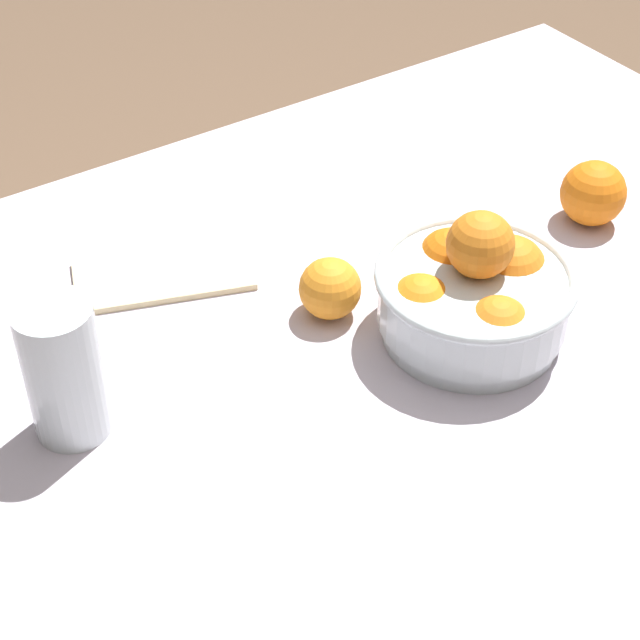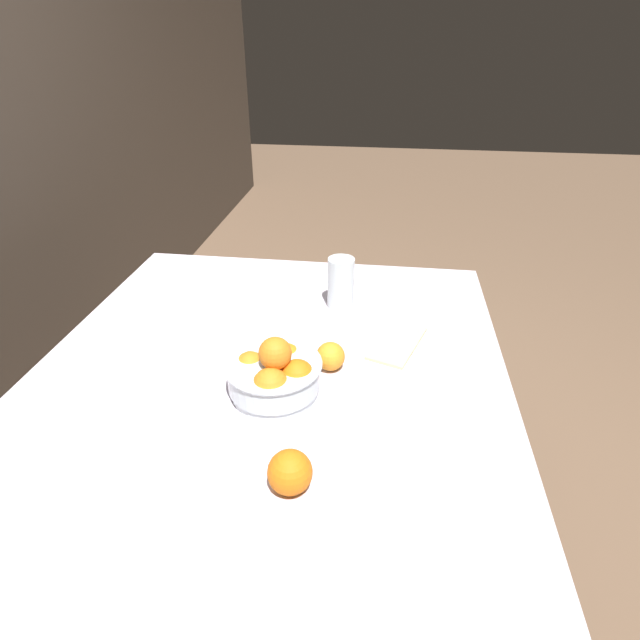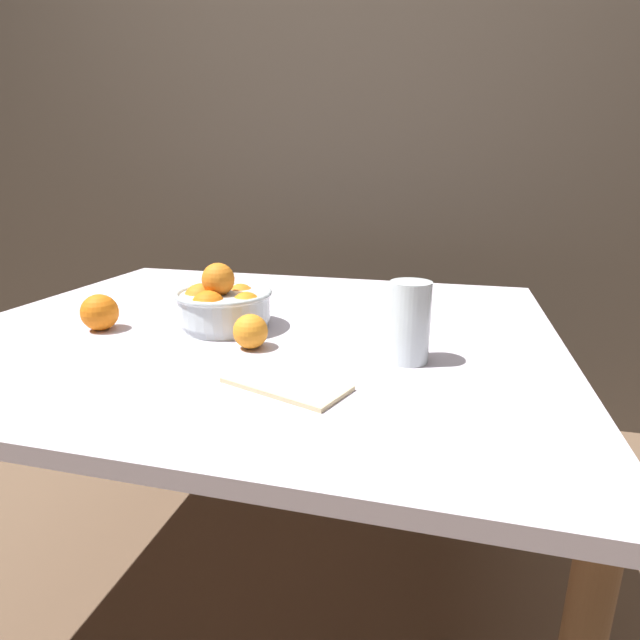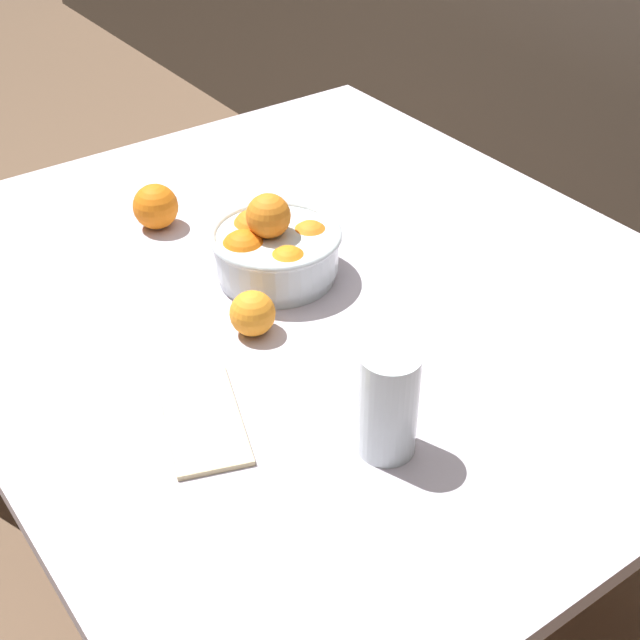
{
  "view_description": "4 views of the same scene",
  "coord_description": "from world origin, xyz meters",
  "px_view_note": "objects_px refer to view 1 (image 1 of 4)",
  "views": [
    {
      "loc": [
        0.57,
        0.62,
        1.48
      ],
      "look_at": [
        0.11,
        -0.07,
        0.77
      ],
      "focal_mm": 60.0,
      "sensor_mm": 36.0,
      "label": 1
    },
    {
      "loc": [
        -0.94,
        -0.26,
        1.43
      ],
      "look_at": [
        0.14,
        -0.11,
        0.78
      ],
      "focal_mm": 28.0,
      "sensor_mm": 36.0,
      "label": 2
    },
    {
      "loc": [
        0.42,
        -1.04,
        1.04
      ],
      "look_at": [
        0.18,
        -0.09,
        0.75
      ],
      "focal_mm": 28.0,
      "sensor_mm": 36.0,
      "label": 3
    },
    {
      "loc": [
        1.0,
        -0.7,
        1.52
      ],
      "look_at": [
        0.15,
        -0.09,
        0.76
      ],
      "focal_mm": 50.0,
      "sensor_mm": 36.0,
      "label": 4
    }
  ],
  "objects_px": {
    "orange_loose_near_bowl": "(330,288)",
    "orange_loose_front": "(593,193)",
    "fruit_bowl": "(473,293)",
    "juice_glass": "(65,377)"
  },
  "relations": [
    {
      "from": "orange_loose_near_bowl",
      "to": "fruit_bowl",
      "type": "bearing_deg",
      "value": 134.79
    },
    {
      "from": "orange_loose_near_bowl",
      "to": "orange_loose_front",
      "type": "xyz_separation_m",
      "value": [
        -0.37,
        0.03,
        0.01
      ]
    },
    {
      "from": "juice_glass",
      "to": "orange_loose_front",
      "type": "xyz_separation_m",
      "value": [
        -0.69,
        0.02,
        -0.03
      ]
    },
    {
      "from": "juice_glass",
      "to": "orange_loose_near_bowl",
      "type": "xyz_separation_m",
      "value": [
        -0.31,
        -0.01,
        -0.03
      ]
    },
    {
      "from": "juice_glass",
      "to": "fruit_bowl",
      "type": "bearing_deg",
      "value": 166.04
    },
    {
      "from": "orange_loose_front",
      "to": "orange_loose_near_bowl",
      "type": "bearing_deg",
      "value": -4.47
    },
    {
      "from": "juice_glass",
      "to": "orange_loose_near_bowl",
      "type": "relative_size",
      "value": 2.17
    },
    {
      "from": "fruit_bowl",
      "to": "orange_loose_near_bowl",
      "type": "distance_m",
      "value": 0.16
    },
    {
      "from": "juice_glass",
      "to": "orange_loose_near_bowl",
      "type": "distance_m",
      "value": 0.32
    },
    {
      "from": "juice_glass",
      "to": "orange_loose_near_bowl",
      "type": "height_order",
      "value": "juice_glass"
    }
  ]
}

